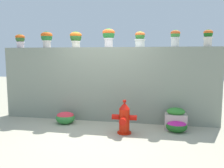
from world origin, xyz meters
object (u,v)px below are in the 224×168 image
(potted_plant_3, at_px, (109,35))
(fire_hydrant, at_px, (124,119))
(flower_bush_left, at_px, (65,117))
(potted_plant_5, at_px, (175,37))
(potted_plant_0, at_px, (20,40))
(potted_plant_4, at_px, (140,38))
(planter_box, at_px, (176,119))
(potted_plant_1, at_px, (47,38))
(potted_plant_6, at_px, (208,36))
(potted_plant_2, at_px, (76,38))
(flower_bush_right, at_px, (177,126))

(potted_plant_3, xyz_separation_m, fire_hydrant, (0.56, -1.00, -1.91))
(flower_bush_left, bearing_deg, potted_plant_5, 10.42)
(potted_plant_0, bearing_deg, potted_plant_5, -0.72)
(potted_plant_4, bearing_deg, planter_box, -27.89)
(potted_plant_4, distance_m, fire_hydrant, 2.10)
(potted_plant_1, xyz_separation_m, potted_plant_5, (3.42, -0.07, -0.03))
(potted_plant_0, bearing_deg, fire_hydrant, -18.23)
(planter_box, bearing_deg, potted_plant_6, 34.15)
(potted_plant_4, distance_m, potted_plant_6, 1.62)
(potted_plant_3, bearing_deg, potted_plant_0, 179.49)
(potted_plant_2, distance_m, fire_hydrant, 2.56)
(potted_plant_1, relative_size, flower_bush_right, 0.92)
(potted_plant_3, bearing_deg, planter_box, -15.57)
(potted_plant_2, relative_size, planter_box, 0.81)
(potted_plant_1, distance_m, potted_plant_4, 2.56)
(potted_plant_3, xyz_separation_m, potted_plant_6, (2.43, 0.01, -0.06))
(potted_plant_0, height_order, potted_plant_3, potted_plant_3)
(flower_bush_left, height_order, planter_box, planter_box)
(potted_plant_0, distance_m, potted_plant_2, 1.65)
(potted_plant_0, xyz_separation_m, fire_hydrant, (3.11, -1.02, -1.83))
(fire_hydrant, height_order, flower_bush_right, fire_hydrant)
(potted_plant_3, relative_size, potted_plant_5, 1.18)
(potted_plant_3, relative_size, potted_plant_4, 1.22)
(potted_plant_2, relative_size, flower_bush_right, 0.89)
(potted_plant_4, bearing_deg, potted_plant_0, 179.62)
(potted_plant_6, bearing_deg, flower_bush_right, -137.22)
(potted_plant_2, bearing_deg, planter_box, -10.17)
(potted_plant_6, height_order, flower_bush_right, potted_plant_6)
(fire_hydrant, bearing_deg, potted_plant_3, 119.38)
(fire_hydrant, height_order, planter_box, fire_hydrant)
(potted_plant_1, bearing_deg, flower_bush_left, -38.05)
(planter_box, bearing_deg, potted_plant_5, 95.27)
(potted_plant_3, xyz_separation_m, planter_box, (1.71, -0.48, -2.00))
(potted_plant_3, height_order, potted_plant_5, potted_plant_3)
(potted_plant_0, relative_size, potted_plant_6, 0.94)
(potted_plant_2, distance_m, planter_box, 3.28)
(potted_plant_3, relative_size, fire_hydrant, 0.64)
(potted_plant_5, height_order, flower_bush_right, potted_plant_5)
(flower_bush_right, bearing_deg, planter_box, 94.15)
(flower_bush_right, bearing_deg, potted_plant_5, 94.96)
(potted_plant_2, bearing_deg, potted_plant_6, 0.41)
(potted_plant_1, bearing_deg, potted_plant_6, -0.37)
(potted_plant_6, relative_size, flower_bush_right, 0.86)
(potted_plant_2, relative_size, potted_plant_5, 1.04)
(potted_plant_1, distance_m, potted_plant_5, 3.42)
(potted_plant_5, relative_size, planter_box, 0.78)
(potted_plant_1, xyz_separation_m, fire_hydrant, (2.31, -1.04, -1.88))
(potted_plant_4, height_order, flower_bush_left, potted_plant_4)
(potted_plant_5, bearing_deg, potted_plant_2, 179.53)
(potted_plant_2, xyz_separation_m, flower_bush_left, (-0.13, -0.52, -2.04))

